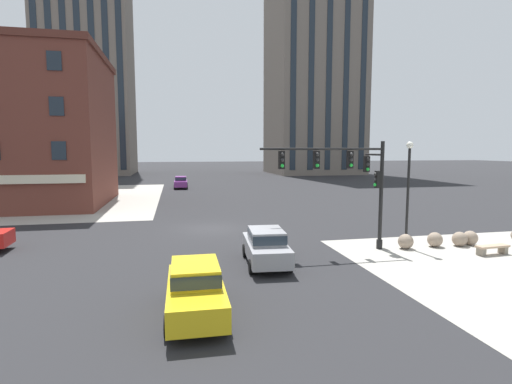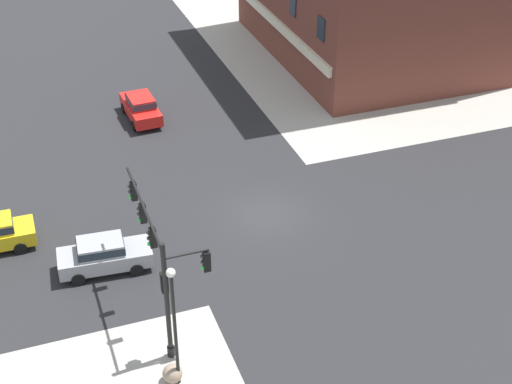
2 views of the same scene
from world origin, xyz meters
name	(u,v)px [view 1 (image 1 of 2)]	position (x,y,z in m)	size (l,w,h in m)	color
ground_plane	(210,229)	(0.00, 0.00, 0.00)	(320.00, 320.00, 0.00)	#262628
sidewalk_far_corner	(8,200)	(-20.00, 20.00, 0.00)	(32.00, 32.00, 0.02)	#A8A399
traffic_signal_main	(353,176)	(6.90, -7.18, 3.94)	(6.78, 2.09, 5.78)	black
bollard_sphere_curb_a	(406,241)	(9.85, -7.66, 0.40)	(0.81, 0.81, 0.81)	gray
bollard_sphere_curb_b	(435,240)	(11.69, -7.59, 0.40)	(0.81, 0.81, 0.81)	gray
bollard_sphere_curb_c	(460,239)	(13.12, -7.74, 0.40)	(0.81, 0.81, 0.81)	gray
bollard_sphere_curb_d	(470,238)	(13.89, -7.63, 0.40)	(0.81, 0.81, 0.81)	gray
bench_near_signal	(492,248)	(13.48, -9.64, 0.33)	(1.83, 0.61, 0.49)	tan
street_lamp_corner_near	(408,182)	(10.00, -7.45, 3.58)	(0.36, 0.36, 5.77)	black
car_main_northbound_near	(195,287)	(-1.71, -13.90, 0.92)	(1.94, 4.43, 1.68)	gold
car_main_southbound_near	(266,245)	(1.80, -8.91, 0.92)	(2.15, 4.52, 1.68)	#99999E
car_main_southbound_far	(181,182)	(-1.50, 29.16, 0.92)	(1.99, 4.45, 1.68)	#7A3389
residential_tower_skyline_right	(314,31)	(29.23, 60.48, 32.09)	(19.54, 18.93, 64.14)	#70665B
residential_tower_skyline_left	(86,20)	(-20.43, 66.86, 33.39)	(18.50, 17.55, 66.73)	#70665B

